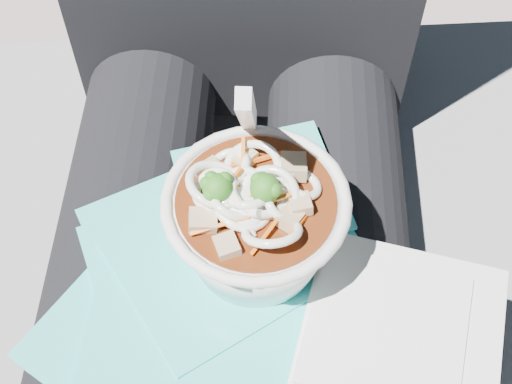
{
  "coord_description": "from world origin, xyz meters",
  "views": [
    {
      "loc": [
        0.04,
        -0.28,
        1.08
      ],
      "look_at": [
        0.02,
        -0.0,
        0.67
      ],
      "focal_mm": 50.0,
      "sensor_mm": 36.0,
      "label": 1
    }
  ],
  "objects_px": {
    "person_body": "(234,188)",
    "plastic_bag": "(212,283)",
    "lap": "(229,292)",
    "udon_bowl": "(255,219)",
    "stone_ledge": "(243,285)"
  },
  "relations": [
    {
      "from": "plastic_bag",
      "to": "lap",
      "type": "bearing_deg",
      "value": 71.91
    },
    {
      "from": "person_body",
      "to": "plastic_bag",
      "type": "relative_size",
      "value": 3.21
    },
    {
      "from": "lap",
      "to": "plastic_bag",
      "type": "bearing_deg",
      "value": -108.09
    },
    {
      "from": "stone_ledge",
      "to": "udon_bowl",
      "type": "relative_size",
      "value": 5.32
    },
    {
      "from": "stone_ledge",
      "to": "plastic_bag",
      "type": "bearing_deg",
      "value": -92.99
    },
    {
      "from": "stone_ledge",
      "to": "lap",
      "type": "xyz_separation_m",
      "value": [
        0.0,
        -0.15,
        0.29
      ]
    },
    {
      "from": "plastic_bag",
      "to": "udon_bowl",
      "type": "height_order",
      "value": "udon_bowl"
    },
    {
      "from": "lap",
      "to": "person_body",
      "type": "relative_size",
      "value": 0.49
    },
    {
      "from": "lap",
      "to": "udon_bowl",
      "type": "xyz_separation_m",
      "value": [
        0.02,
        -0.0,
        0.13
      ]
    },
    {
      "from": "stone_ledge",
      "to": "person_body",
      "type": "bearing_deg",
      "value": -90.0
    },
    {
      "from": "person_body",
      "to": "plastic_bag",
      "type": "height_order",
      "value": "person_body"
    },
    {
      "from": "person_body",
      "to": "udon_bowl",
      "type": "height_order",
      "value": "person_body"
    },
    {
      "from": "lap",
      "to": "person_body",
      "type": "xyz_separation_m",
      "value": [
        0.0,
        0.09,
        0.03
      ]
    },
    {
      "from": "plastic_bag",
      "to": "udon_bowl",
      "type": "xyz_separation_m",
      "value": [
        0.03,
        0.03,
        0.06
      ]
    },
    {
      "from": "lap",
      "to": "person_body",
      "type": "distance_m",
      "value": 0.1
    }
  ]
}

